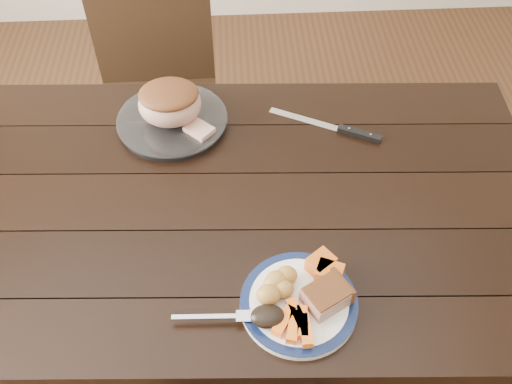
{
  "coord_description": "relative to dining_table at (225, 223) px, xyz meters",
  "views": [
    {
      "loc": [
        0.03,
        -0.89,
        1.83
      ],
      "look_at": [
        0.08,
        -0.02,
        0.8
      ],
      "focal_mm": 40.0,
      "sensor_mm": 36.0,
      "label": 1
    }
  ],
  "objects": [
    {
      "name": "chair_far",
      "position": [
        -0.24,
        0.74,
        -0.13
      ],
      "size": [
        0.43,
        0.44,
        0.93
      ],
      "rotation": [
        0.0,
        0.0,
        3.16
      ],
      "color": "black",
      "rests_on": "ground"
    },
    {
      "name": "pork_slice",
      "position": [
        0.21,
        -0.3,
        0.13
      ],
      "size": [
        0.11,
        0.1,
        0.04
      ],
      "primitive_type": "cube",
      "rotation": [
        0.0,
        0.0,
        0.52
      ],
      "color": "#A77966",
      "rests_on": "dinner_plate"
    },
    {
      "name": "roasted_potatoes",
      "position": [
        0.11,
        -0.27,
        0.13
      ],
      "size": [
        0.09,
        0.09,
        0.04
      ],
      "color": "gold",
      "rests_on": "dinner_plate"
    },
    {
      "name": "roast_joint",
      "position": [
        -0.13,
        0.28,
        0.16
      ],
      "size": [
        0.17,
        0.15,
        0.11
      ],
      "primitive_type": "ellipsoid",
      "color": "tan",
      "rests_on": "serving_platter"
    },
    {
      "name": "cut_slice",
      "position": [
        -0.06,
        0.23,
        0.12
      ],
      "size": [
        0.09,
        0.09,
        0.02
      ],
      "primitive_type": "cube",
      "rotation": [
        0.0,
        0.0,
        -0.75
      ],
      "color": "tan",
      "rests_on": "serving_platter"
    },
    {
      "name": "dining_table",
      "position": [
        0.0,
        0.0,
        0.0
      ],
      "size": [
        1.64,
        0.98,
        0.75
      ],
      "rotation": [
        0.0,
        0.0,
        -0.05
      ],
      "color": "black",
      "rests_on": "ground"
    },
    {
      "name": "ground",
      "position": [
        -0.0,
        0.0,
        -0.66
      ],
      "size": [
        4.0,
        4.0,
        0.0
      ],
      "primitive_type": "plane",
      "color": "#472B16",
      "rests_on": "ground"
    },
    {
      "name": "fork",
      "position": [
        -0.01,
        -0.33,
        0.11
      ],
      "size": [
        0.18,
        0.03,
        0.0
      ],
      "rotation": [
        0.0,
        0.0,
        -0.03
      ],
      "color": "silver",
      "rests_on": "dinner_plate"
    },
    {
      "name": "serving_platter",
      "position": [
        -0.13,
        0.28,
        0.1
      ],
      "size": [
        0.29,
        0.29,
        0.02
      ],
      "primitive_type": "cylinder",
      "color": "white",
      "rests_on": "dining_table"
    },
    {
      "name": "carrot_batons",
      "position": [
        0.14,
        -0.35,
        0.12
      ],
      "size": [
        0.08,
        0.11,
        0.02
      ],
      "color": "orange",
      "rests_on": "dinner_plate"
    },
    {
      "name": "carving_knife",
      "position": [
        0.34,
        0.23,
        0.1
      ],
      "size": [
        0.3,
        0.16,
        0.01
      ],
      "rotation": [
        0.0,
        0.0,
        -0.46
      ],
      "color": "silver",
      "rests_on": "dining_table"
    },
    {
      "name": "dinner_plate",
      "position": [
        0.16,
        -0.3,
        0.1
      ],
      "size": [
        0.25,
        0.25,
        0.02
      ],
      "primitive_type": "cylinder",
      "color": "white",
      "rests_on": "dining_table"
    },
    {
      "name": "plate_rim",
      "position": [
        0.16,
        -0.3,
        0.11
      ],
      "size": [
        0.25,
        0.25,
        0.02
      ],
      "primitive_type": "torus",
      "color": "#0B173B",
      "rests_on": "dinner_plate"
    },
    {
      "name": "pumpkin_wedges",
      "position": [
        0.22,
        -0.23,
        0.13
      ],
      "size": [
        0.08,
        0.09,
        0.04
      ],
      "color": "orange",
      "rests_on": "dinner_plate"
    },
    {
      "name": "dark_mushroom",
      "position": [
        0.09,
        -0.34,
        0.13
      ],
      "size": [
        0.07,
        0.05,
        0.03
      ],
      "primitive_type": "ellipsoid",
      "color": "black",
      "rests_on": "dinner_plate"
    }
  ]
}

